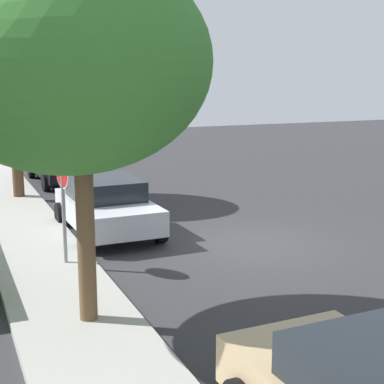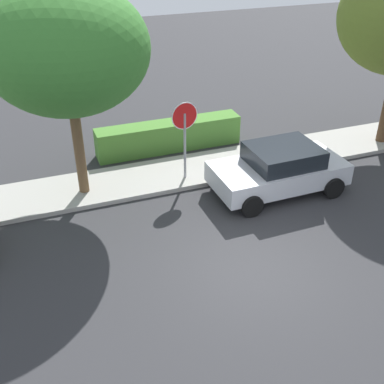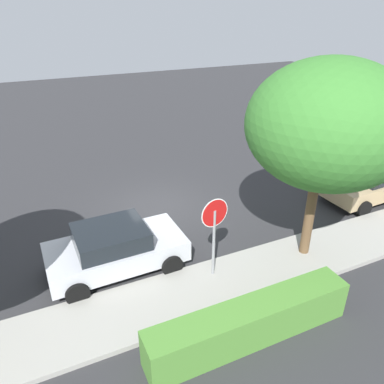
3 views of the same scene
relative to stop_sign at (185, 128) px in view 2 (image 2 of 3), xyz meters
name	(u,v)px [view 2 (image 2 of 3)]	position (x,y,z in m)	size (l,w,h in m)	color
ground_plane	(252,268)	(0.06, -4.56, -1.79)	(60.00, 60.00, 0.00)	#2D2D30
sidewalk_curb	(182,172)	(0.06, 0.43, -1.72)	(32.00, 2.07, 0.14)	#9E9B93
stop_sign	(185,128)	(0.00, 0.00, 0.00)	(0.83, 0.12, 2.58)	gray
parked_car_silver	(279,169)	(2.41, -1.56, -1.05)	(3.99, 2.17, 1.44)	silver
street_tree_mid_block	(66,49)	(-3.08, 0.39, 2.49)	(4.36, 4.36, 6.00)	brown
front_yard_hedge	(169,136)	(0.24, 2.32, -1.28)	(5.11, 0.80, 1.01)	#4C8433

